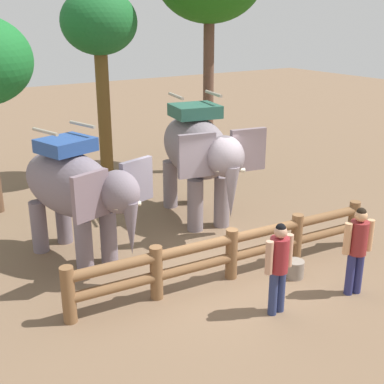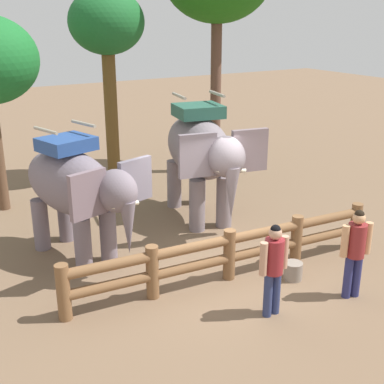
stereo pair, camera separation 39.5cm
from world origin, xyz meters
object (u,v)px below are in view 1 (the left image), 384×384
at_px(elephant_near_left, 76,188).
at_px(elephant_center, 199,152).
at_px(tourist_woman_in_black, 279,262).
at_px(tourist_man_in_blue, 358,245).
at_px(log_fence, 232,250).
at_px(feed_bucket, 295,269).
at_px(tree_far_left, 99,28).

xyz_separation_m(elephant_near_left, elephant_center, (3.41, 0.55, 0.17)).
distance_m(tourist_woman_in_black, tourist_man_in_blue, 1.70).
xyz_separation_m(log_fence, elephant_center, (1.17, 2.95, 1.19)).
height_order(elephant_near_left, elephant_center, elephant_center).
bearing_deg(elephant_near_left, tourist_man_in_blue, -47.28).
bearing_deg(log_fence, elephant_center, 68.45).
xyz_separation_m(tourist_woman_in_black, feed_bucket, (1.18, 0.77, -0.81)).
height_order(tourist_woman_in_black, feed_bucket, tourist_woman_in_black).
relative_size(tourist_woman_in_black, tourist_man_in_blue, 0.99).
distance_m(elephant_near_left, tourist_woman_in_black, 4.46).
relative_size(log_fence, tree_far_left, 1.18).
bearing_deg(elephant_center, tree_far_left, 97.67).
distance_m(elephant_center, tourist_man_in_blue, 4.78).
bearing_deg(tourist_woman_in_black, elephant_center, 74.03).
bearing_deg(tourist_man_in_blue, log_fence, 132.18).
distance_m(elephant_center, tourist_woman_in_black, 4.65).
relative_size(elephant_near_left, tourist_man_in_blue, 1.99).
relative_size(elephant_center, tourist_man_in_blue, 2.18).
bearing_deg(elephant_center, log_fence, -111.55).
height_order(log_fence, elephant_near_left, elephant_near_left).
bearing_deg(elephant_near_left, feed_bucket, -42.76).
height_order(tourist_woman_in_black, tree_far_left, tree_far_left).
bearing_deg(elephant_center, feed_bucket, -91.22).
height_order(elephant_center, feed_bucket, elephant_center).
height_order(tourist_man_in_blue, feed_bucket, tourist_man_in_blue).
height_order(tree_far_left, feed_bucket, tree_far_left).
bearing_deg(tourist_man_in_blue, tourist_woman_in_black, 170.19).
xyz_separation_m(elephant_near_left, tourist_woman_in_black, (2.15, -3.85, -0.64)).
bearing_deg(feed_bucket, tree_far_left, 93.67).
distance_m(elephant_near_left, elephant_center, 3.46).
xyz_separation_m(log_fence, tree_far_left, (0.57, 7.34, 4.02)).
bearing_deg(tourist_woman_in_black, elephant_near_left, 119.18).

